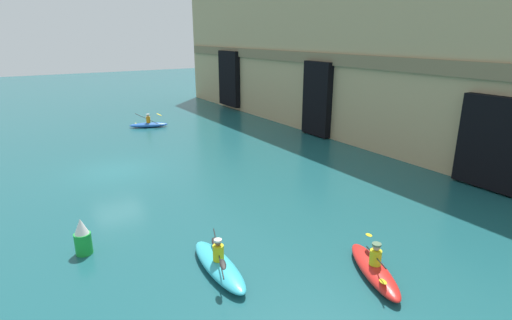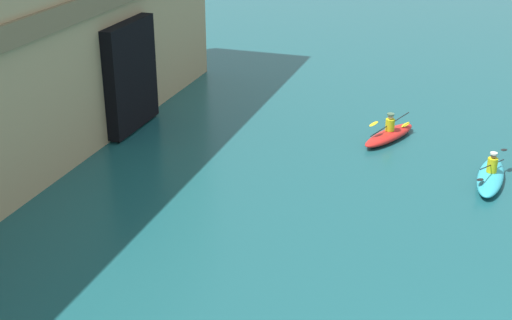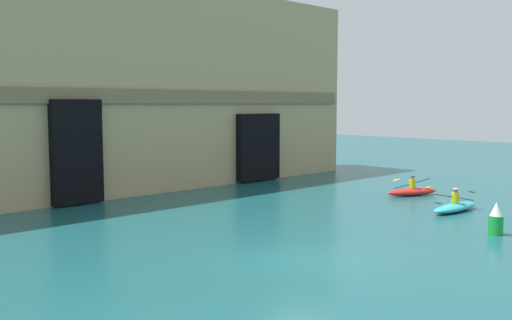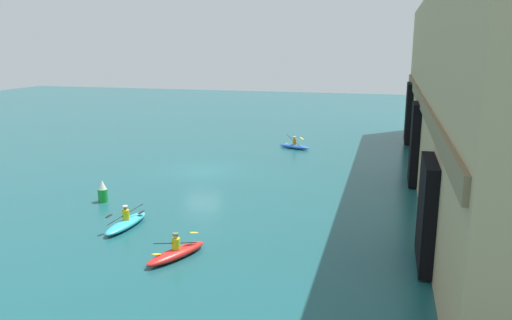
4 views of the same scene
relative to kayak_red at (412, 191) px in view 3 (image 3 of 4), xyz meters
The scene contains 5 objects.
ground_plane 14.54m from the kayak_red, 163.17° to the right, with size 120.00×120.00×0.00m, color #195156.
cliff_bluff 20.23m from the kayak_red, 138.93° to the left, with size 41.85×6.01×11.67m.
kayak_red is the anchor object (origin of this frame).
kayak_cyan 4.65m from the kayak_red, 125.20° to the right, with size 3.30×1.01×1.08m.
marker_buoy 9.25m from the kayak_red, 130.07° to the right, with size 0.54×0.54×1.25m.
Camera 3 is at (-13.20, -11.78, 4.92)m, focal length 40.00 mm.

